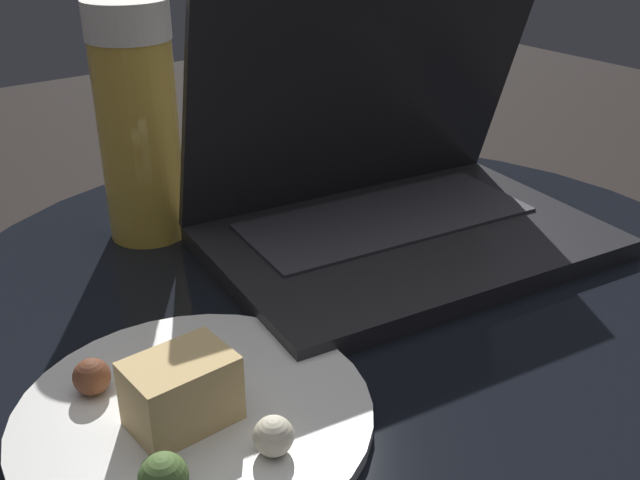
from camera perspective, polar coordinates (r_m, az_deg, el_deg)
table at (r=0.72m, az=2.61°, el=-14.06°), size 0.72×0.72×0.53m
napkin at (r=0.50m, az=-9.74°, el=-13.35°), size 0.20×0.18×0.00m
laptop at (r=0.70m, az=5.47°, el=3.76°), size 0.38×0.28×0.24m
beer_glass at (r=0.71m, az=-13.69°, el=8.64°), size 0.07×0.07×0.22m
snack_plate at (r=0.49m, az=-9.89°, el=-12.78°), size 0.23×0.23×0.05m
fork at (r=0.46m, az=-5.11°, el=-16.27°), size 0.03×0.19×0.00m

